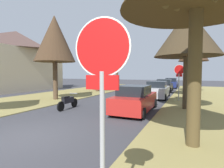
% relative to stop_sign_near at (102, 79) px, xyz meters
% --- Properties ---
extents(ground_plane, '(120.00, 120.00, 0.00)m').
position_rel_stop_sign_near_xyz_m(ground_plane, '(-4.21, 2.16, -2.20)').
color(ground_plane, '#38383D').
extents(stop_sign_near, '(0.80, 0.09, 2.98)m').
position_rel_stop_sign_near_xyz_m(stop_sign_near, '(0.00, 0.00, 0.00)').
color(stop_sign_near, '#9EA0A5').
rests_on(stop_sign_near, grass_verge_right).
extents(stop_sign_far, '(0.81, 0.47, 2.95)m').
position_rel_stop_sign_near_xyz_m(stop_sign_far, '(0.24, 13.00, -0.02)').
color(stop_sign_far, '#9EA0A5').
rests_on(stop_sign_far, grass_verge_right).
extents(street_tree_right_mid_a, '(4.03, 4.03, 6.19)m').
position_rel_stop_sign_near_xyz_m(street_tree_right_mid_a, '(0.84, 9.82, 2.55)').
color(street_tree_right_mid_a, '#473C29').
rests_on(street_tree_right_mid_a, grass_verge_right).
extents(street_tree_right_mid_b, '(3.41, 3.41, 7.89)m').
position_rel_stop_sign_near_xyz_m(street_tree_right_mid_b, '(0.82, 15.68, 3.94)').
color(street_tree_right_mid_b, '#48412B').
rests_on(street_tree_right_mid_b, grass_verge_right).
extents(street_tree_right_far, '(3.41, 3.41, 6.40)m').
position_rel_stop_sign_near_xyz_m(street_tree_right_far, '(1.31, 21.20, 2.84)').
color(street_tree_right_far, '#4C3524').
rests_on(street_tree_right_far, grass_verge_right).
extents(street_tree_left_mid_a, '(3.46, 3.46, 7.18)m').
position_rel_stop_sign_near_xyz_m(street_tree_left_mid_a, '(-9.57, 9.65, 3.02)').
color(street_tree_left_mid_a, brown).
rests_on(street_tree_left_mid_a, grass_verge_left).
extents(street_tree_left_mid_b, '(4.14, 4.14, 6.17)m').
position_rel_stop_sign_near_xyz_m(street_tree_left_mid_b, '(-9.72, 17.35, 2.52)').
color(street_tree_left_mid_b, brown).
rests_on(street_tree_left_mid_b, grass_verge_left).
extents(street_tree_left_far, '(3.35, 3.35, 7.55)m').
position_rel_stop_sign_near_xyz_m(street_tree_left_far, '(-10.21, 25.03, 3.77)').
color(street_tree_left_far, '#4F3626').
rests_on(street_tree_left_far, grass_verge_left).
extents(parked_sedan_red, '(2.00, 4.43, 1.57)m').
position_rel_stop_sign_near_xyz_m(parked_sedan_red, '(-1.92, 7.95, -1.48)').
color(parked_sedan_red, red).
rests_on(parked_sedan_red, ground).
extents(parked_sedan_silver, '(2.00, 4.43, 1.57)m').
position_rel_stop_sign_near_xyz_m(parked_sedan_silver, '(-1.74, 14.63, -1.48)').
color(parked_sedan_silver, '#BCBCC1').
rests_on(parked_sedan_silver, ground).
extents(parked_sedan_black, '(2.00, 4.43, 1.57)m').
position_rel_stop_sign_near_xyz_m(parked_sedan_black, '(-1.96, 21.09, -1.48)').
color(parked_sedan_black, black).
rests_on(parked_sedan_black, ground).
extents(parked_sedan_navy, '(2.00, 4.43, 1.57)m').
position_rel_stop_sign_near_xyz_m(parked_sedan_navy, '(-1.76, 27.64, -1.48)').
color(parked_sedan_navy, navy).
rests_on(parked_sedan_navy, ground).
extents(parked_motorcycle, '(0.60, 2.05, 0.97)m').
position_rel_stop_sign_near_xyz_m(parked_motorcycle, '(-6.04, 6.84, -1.72)').
color(parked_motorcycle, black).
rests_on(parked_motorcycle, ground).
extents(house_backdrop_left, '(7.56, 11.24, 8.06)m').
position_rel_stop_sign_near_xyz_m(house_backdrop_left, '(-20.77, 14.57, 1.97)').
color(house_backdrop_left, beige).
rests_on(house_backdrop_left, ground).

